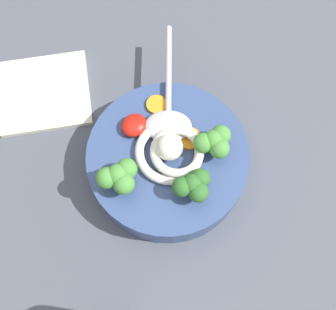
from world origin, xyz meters
TOP-DOWN VIEW (x-y plane):
  - table_slab at (0.00, 0.00)cm, footprint 91.83×91.83cm
  - soup_bowl at (3.79, -0.08)cm, footprint 20.65×20.65cm
  - noodle_pile at (4.20, -0.57)cm, footprint 9.49×9.30cm
  - soup_spoon at (6.84, 3.89)cm, footprint 13.18×15.71cm
  - chili_sauce_dollop at (2.62, 5.50)cm, footprint 3.43×3.08cm
  - broccoli_floret_right at (8.70, -2.79)cm, footprint 4.91×4.22cm
  - broccoli_floret_left at (3.31, -5.56)cm, footprint 4.73×4.07cm
  - broccoli_floret_rear at (-3.01, 0.53)cm, footprint 5.10×4.39cm
  - carrot_slice_beside_chili at (6.77, 6.34)cm, footprint 2.66×2.66cm
  - carrot_slice_extra_b at (7.24, -0.27)cm, footprint 2.99×2.99cm
  - folded_napkin at (-3.61, 19.68)cm, footprint 16.85×16.51cm

SIDE VIEW (x-z plane):
  - table_slab at x=0.00cm, z-range 0.00..2.71cm
  - folded_napkin at x=-3.61cm, z-range 2.71..3.51cm
  - soup_bowl at x=3.79cm, z-range 2.79..7.71cm
  - carrot_slice_extra_b at x=7.24cm, z-range 7.63..8.10cm
  - carrot_slice_beside_chili at x=6.77cm, z-range 7.63..8.11cm
  - chili_sauce_dollop at x=2.62cm, z-range 7.63..9.17cm
  - soup_spoon at x=6.84cm, z-range 7.63..9.23cm
  - noodle_pile at x=4.20cm, z-range 6.91..10.72cm
  - broccoli_floret_left at x=3.31cm, z-range 8.10..11.84cm
  - broccoli_floret_right at x=8.70cm, z-range 8.12..12.00cm
  - broccoli_floret_rear at x=-3.01cm, z-range 8.14..12.17cm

